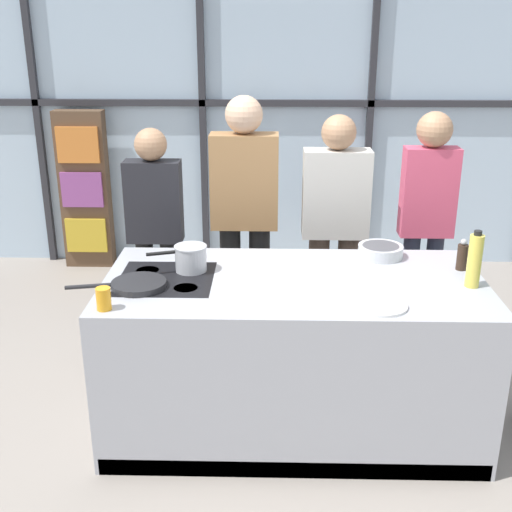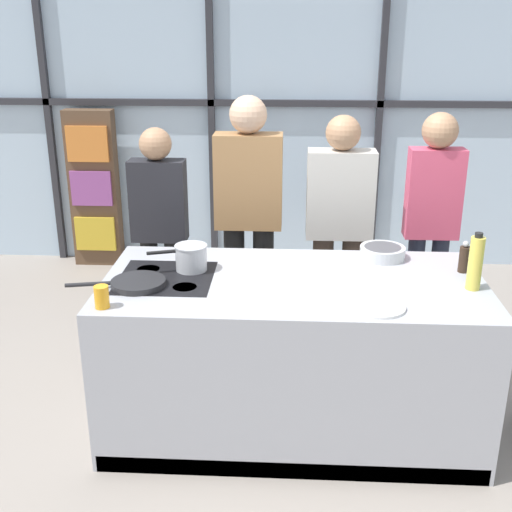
{
  "view_description": "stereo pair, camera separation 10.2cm",
  "coord_description": "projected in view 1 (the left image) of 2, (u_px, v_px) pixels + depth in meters",
  "views": [
    {
      "loc": [
        -0.13,
        -3.25,
        2.25
      ],
      "look_at": [
        -0.21,
        0.1,
        1.02
      ],
      "focal_mm": 45.0,
      "sensor_mm": 36.0,
      "label": 1
    },
    {
      "loc": [
        -0.03,
        -3.25,
        2.25
      ],
      "look_at": [
        -0.21,
        0.1,
        1.02
      ],
      "focal_mm": 45.0,
      "sensor_mm": 36.0,
      "label": 2
    }
  ],
  "objects": [
    {
      "name": "oil_bottle",
      "position": [
        475.0,
        260.0,
        3.37
      ],
      "size": [
        0.07,
        0.07,
        0.31
      ],
      "color": "#E0CC4C",
      "rests_on": "demo_island"
    },
    {
      "name": "frying_pan",
      "position": [
        137.0,
        284.0,
        3.41
      ],
      "size": [
        0.52,
        0.29,
        0.04
      ],
      "color": "#232326",
      "rests_on": "demo_island"
    },
    {
      "name": "spectator_far_left",
      "position": [
        155.0,
        224.0,
        4.48
      ],
      "size": [
        0.39,
        0.22,
        1.58
      ],
      "rotation": [
        0.0,
        0.0,
        3.14
      ],
      "color": "black",
      "rests_on": "ground_plane"
    },
    {
      "name": "pepper_grinder",
      "position": [
        462.0,
        256.0,
        3.63
      ],
      "size": [
        0.06,
        0.06,
        0.18
      ],
      "color": "#332319",
      "rests_on": "demo_island"
    },
    {
      "name": "white_plate",
      "position": [
        380.0,
        305.0,
        3.18
      ],
      "size": [
        0.28,
        0.28,
        0.01
      ],
      "primitive_type": "cylinder",
      "color": "white",
      "rests_on": "demo_island"
    },
    {
      "name": "demo_island",
      "position": [
        292.0,
        354.0,
        3.67
      ],
      "size": [
        2.09,
        1.01,
        0.92
      ],
      "color": "#A8AAB2",
      "rests_on": "ground_plane"
    },
    {
      "name": "back_window_wall",
      "position": [
        286.0,
        117.0,
        5.93
      ],
      "size": [
        6.4,
        0.1,
        2.8
      ],
      "color": "silver",
      "rests_on": "ground_plane"
    },
    {
      "name": "juice_glass_near",
      "position": [
        104.0,
        299.0,
        3.13
      ],
      "size": [
        0.07,
        0.07,
        0.11
      ],
      "primitive_type": "cylinder",
      "color": "orange",
      "rests_on": "demo_island"
    },
    {
      "name": "ground_plane",
      "position": [
        291.0,
        421.0,
        3.83
      ],
      "size": [
        18.0,
        18.0,
        0.0
      ],
      "primitive_type": "plane",
      "color": "gray"
    },
    {
      "name": "spectator_center_left",
      "position": [
        245.0,
        209.0,
        4.43
      ],
      "size": [
        0.46,
        0.25,
        1.79
      ],
      "rotation": [
        0.0,
        0.0,
        3.14
      ],
      "color": "black",
      "rests_on": "ground_plane"
    },
    {
      "name": "saucepan",
      "position": [
        190.0,
        258.0,
        3.61
      ],
      "size": [
        0.33,
        0.18,
        0.15
      ],
      "color": "silver",
      "rests_on": "demo_island"
    },
    {
      "name": "bookshelf",
      "position": [
        85.0,
        190.0,
        6.03
      ],
      "size": [
        0.46,
        0.19,
        1.49
      ],
      "color": "brown",
      "rests_on": "ground_plane"
    },
    {
      "name": "spectator_far_right",
      "position": [
        427.0,
        214.0,
        4.41
      ],
      "size": [
        0.36,
        0.24,
        1.7
      ],
      "rotation": [
        0.0,
        0.0,
        3.14
      ],
      "color": "#232838",
      "rests_on": "ground_plane"
    },
    {
      "name": "mixing_bowl",
      "position": [
        380.0,
        251.0,
        3.84
      ],
      "size": [
        0.27,
        0.27,
        0.07
      ],
      "color": "silver",
      "rests_on": "demo_island"
    },
    {
      "name": "spectator_center_right",
      "position": [
        335.0,
        221.0,
        4.44
      ],
      "size": [
        0.46,
        0.23,
        1.67
      ],
      "rotation": [
        0.0,
        0.0,
        3.14
      ],
      "color": "#47382D",
      "rests_on": "ground_plane"
    }
  ]
}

